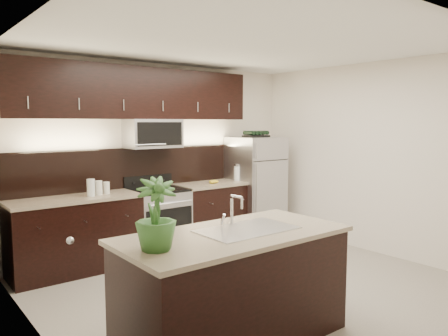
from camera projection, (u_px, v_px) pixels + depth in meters
name	position (u px, v px, depth m)	size (l,w,h in m)	color
ground	(251.00, 285.00, 5.01)	(4.50, 4.50, 0.00)	gray
room_walls	(247.00, 137.00, 4.73)	(4.52, 4.02, 2.71)	silver
counter_run	(145.00, 224.00, 6.00)	(3.51, 0.65, 0.94)	black
upper_fixtures	(139.00, 102.00, 5.96)	(3.49, 0.40, 1.66)	black
island	(233.00, 286.00, 3.70)	(1.96, 0.96, 0.94)	black
sink_faucet	(246.00, 228.00, 3.75)	(0.84, 0.50, 0.28)	silver
refrigerator	(256.00, 187.00, 7.14)	(0.78, 0.70, 1.62)	#B2B2B7
wine_rack	(256.00, 134.00, 7.05)	(0.40, 0.25, 0.10)	black
plant	(156.00, 214.00, 3.12)	(0.29, 0.29, 0.53)	#2E5E25
canisters	(97.00, 188.00, 5.50)	(0.32, 0.15, 0.22)	silver
french_press	(238.00, 172.00, 6.89)	(0.12, 0.12, 0.34)	silver
bananas	(211.00, 182.00, 6.54)	(0.17, 0.13, 0.05)	gold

